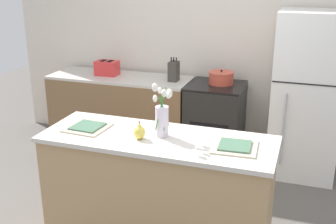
{
  "coord_description": "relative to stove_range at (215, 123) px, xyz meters",
  "views": [
    {
      "loc": [
        1.03,
        -2.78,
        2.11
      ],
      "look_at": [
        0.0,
        0.25,
        1.01
      ],
      "focal_mm": 45.0,
      "sensor_mm": 36.0,
      "label": 1
    }
  ],
  "objects": [
    {
      "name": "back_wall",
      "position": [
        -0.1,
        0.4,
        0.9
      ],
      "size": [
        5.2,
        0.08,
        2.7
      ],
      "color": "silver",
      "rests_on": "ground_plane"
    },
    {
      "name": "kitchen_island",
      "position": [
        -0.1,
        -1.6,
        -0.0
      ],
      "size": [
        1.8,
        0.66,
        0.89
      ],
      "color": "tan",
      "rests_on": "ground_plane"
    },
    {
      "name": "back_counter",
      "position": [
        -1.16,
        0.0,
        0.0
      ],
      "size": [
        1.68,
        0.6,
        0.89
      ],
      "color": "brown",
      "rests_on": "ground_plane"
    },
    {
      "name": "stove_range",
      "position": [
        0.0,
        0.0,
        0.0
      ],
      "size": [
        0.6,
        0.61,
        0.89
      ],
      "color": "black",
      "rests_on": "ground_plane"
    },
    {
      "name": "refrigerator",
      "position": [
        0.95,
        0.0,
        0.41
      ],
      "size": [
        0.68,
        0.67,
        1.72
      ],
      "color": "white",
      "rests_on": "ground_plane"
    },
    {
      "name": "flower_vase",
      "position": [
        -0.07,
        -1.57,
        0.6
      ],
      "size": [
        0.13,
        0.18,
        0.44
      ],
      "color": "silver",
      "rests_on": "kitchen_island"
    },
    {
      "name": "pear_figurine",
      "position": [
        -0.22,
        -1.68,
        0.5
      ],
      "size": [
        0.09,
        0.09,
        0.15
      ],
      "color": "#E5CC4C",
      "rests_on": "kitchen_island"
    },
    {
      "name": "plate_setting_left",
      "position": [
        -0.69,
        -1.61,
        0.45
      ],
      "size": [
        0.33,
        0.33,
        0.02
      ],
      "color": "beige",
      "rests_on": "kitchen_island"
    },
    {
      "name": "plate_setting_right",
      "position": [
        0.49,
        -1.61,
        0.45
      ],
      "size": [
        0.33,
        0.33,
        0.02
      ],
      "color": "beige",
      "rests_on": "kitchen_island"
    },
    {
      "name": "toaster",
      "position": [
        -1.33,
        0.01,
        0.53
      ],
      "size": [
        0.28,
        0.18,
        0.17
      ],
      "color": "red",
      "rests_on": "back_counter"
    },
    {
      "name": "cooking_pot",
      "position": [
        0.04,
        0.06,
        0.51
      ],
      "size": [
        0.28,
        0.28,
        0.16
      ],
      "color": "#CC4C38",
      "rests_on": "stove_range"
    },
    {
      "name": "knife_block",
      "position": [
        -0.5,
        0.01,
        0.56
      ],
      "size": [
        0.1,
        0.14,
        0.27
      ],
      "color": "#3D3833",
      "rests_on": "back_counter"
    }
  ]
}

